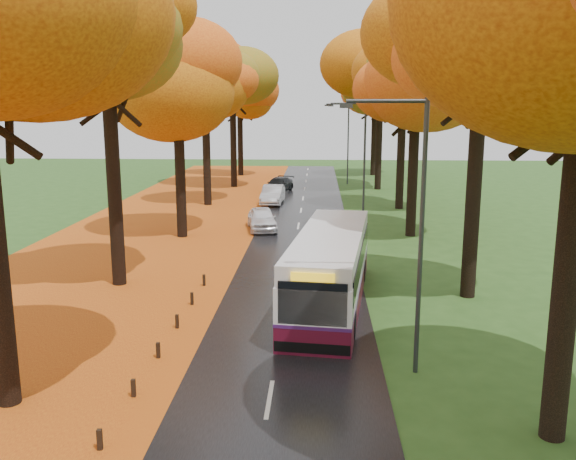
# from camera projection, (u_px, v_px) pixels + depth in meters

# --- Properties ---
(road) EXTENTS (6.50, 90.00, 0.04)m
(road) POSITION_uv_depth(u_px,v_px,m) (296.00, 243.00, 34.97)
(road) COLOR black
(road) RESTS_ON ground
(centre_line) EXTENTS (0.12, 90.00, 0.01)m
(centre_line) POSITION_uv_depth(u_px,v_px,m) (296.00, 243.00, 34.96)
(centre_line) COLOR silver
(centre_line) RESTS_ON road
(leaf_verge) EXTENTS (12.00, 90.00, 0.02)m
(leaf_verge) POSITION_uv_depth(u_px,v_px,m) (141.00, 242.00, 35.40)
(leaf_verge) COLOR maroon
(leaf_verge) RESTS_ON ground
(leaf_drift) EXTENTS (0.90, 90.00, 0.01)m
(leaf_drift) POSITION_uv_depth(u_px,v_px,m) (243.00, 242.00, 35.11)
(leaf_drift) COLOR orange
(leaf_drift) RESTS_ON road
(trees_left) EXTENTS (9.20, 74.00, 13.88)m
(trees_left) POSITION_uv_depth(u_px,v_px,m) (174.00, 75.00, 35.42)
(trees_left) COLOR black
(trees_left) RESTS_ON ground
(trees_right) EXTENTS (9.30, 74.20, 13.96)m
(trees_right) POSITION_uv_depth(u_px,v_px,m) (424.00, 71.00, 34.55)
(trees_right) COLOR black
(trees_right) RESTS_ON ground
(bollard_row) EXTENTS (0.11, 23.51, 0.52)m
(bollard_row) POSITION_uv_depth(u_px,v_px,m) (118.00, 412.00, 15.24)
(bollard_row) COLOR black
(bollard_row) RESTS_ON ground
(streetlamp_near) EXTENTS (2.45, 0.18, 8.00)m
(streetlamp_near) POSITION_uv_depth(u_px,v_px,m) (413.00, 216.00, 17.20)
(streetlamp_near) COLOR #333538
(streetlamp_near) RESTS_ON ground
(streetlamp_mid) EXTENTS (2.45, 0.18, 8.00)m
(streetlamp_mid) POSITION_uv_depth(u_px,v_px,m) (361.00, 154.00, 38.72)
(streetlamp_mid) COLOR #333538
(streetlamp_mid) RESTS_ON ground
(streetlamp_far) EXTENTS (2.45, 0.18, 8.00)m
(streetlamp_far) POSITION_uv_depth(u_px,v_px,m) (346.00, 137.00, 60.25)
(streetlamp_far) COLOR #333538
(streetlamp_far) RESTS_ON ground
(bus) EXTENTS (3.78, 11.10, 2.86)m
(bus) POSITION_uv_depth(u_px,v_px,m) (330.00, 267.00, 24.04)
(bus) COLOR #4C0B1D
(bus) RESTS_ON road
(car_white) EXTENTS (2.41, 4.42, 1.42)m
(car_white) POSITION_uv_depth(u_px,v_px,m) (262.00, 219.00, 38.49)
(car_white) COLOR white
(car_white) RESTS_ON road
(car_silver) EXTENTS (1.78, 4.56, 1.48)m
(car_silver) POSITION_uv_depth(u_px,v_px,m) (273.00, 195.00, 48.66)
(car_silver) COLOR #AFB2B8
(car_silver) RESTS_ON road
(car_dark) EXTENTS (2.99, 4.75, 1.28)m
(car_dark) POSITION_uv_depth(u_px,v_px,m) (278.00, 185.00, 55.48)
(car_dark) COLOR black
(car_dark) RESTS_ON road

